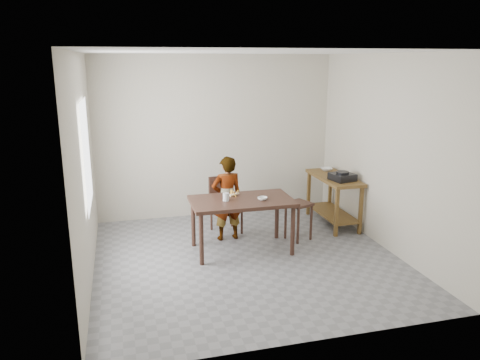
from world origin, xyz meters
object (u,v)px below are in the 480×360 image
object	(u,v)px
dining_chair	(226,205)
stool	(298,221)
prep_counter	(333,200)
child	(227,198)
dining_table	(242,225)

from	to	relation	value
dining_chair	stool	size ratio (longest dim) A/B	1.51
prep_counter	stool	bearing A→B (deg)	-148.03
child	stool	world-z (taller)	child
child	stool	distance (m)	1.12
dining_table	prep_counter	xyz separation A→B (m)	(1.72, 0.70, 0.03)
prep_counter	child	distance (m)	1.85
stool	prep_counter	bearing A→B (deg)	31.97
dining_table	child	size ratio (longest dim) A/B	1.11
child	dining_table	bearing A→B (deg)	96.12
prep_counter	stool	xyz separation A→B (m)	(-0.80, -0.50, -0.11)
dining_table	stool	xyz separation A→B (m)	(0.92, 0.20, -0.09)
prep_counter	stool	world-z (taller)	prep_counter
dining_table	child	xyz separation A→B (m)	(-0.10, 0.48, 0.26)
dining_table	dining_chair	distance (m)	0.78
dining_table	prep_counter	size ratio (longest dim) A/B	1.17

